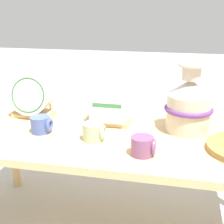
{
  "coord_description": "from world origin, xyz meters",
  "views": [
    {
      "loc": [
        0.3,
        -1.38,
        1.18
      ],
      "look_at": [
        0.0,
        0.0,
        0.69
      ],
      "focal_mm": 50.0,
      "sensor_mm": 36.0,
      "label": 1
    }
  ],
  "objects": [
    {
      "name": "dish_rack_round_plates",
      "position": [
        -0.49,
        0.15,
        0.69
      ],
      "size": [
        0.23,
        0.18,
        0.25
      ],
      "color": "tan",
      "rests_on": "display_table"
    },
    {
      "name": "display_table",
      "position": [
        0.0,
        0.0,
        0.52
      ],
      "size": [
        1.56,
        0.72,
        0.58
      ],
      "color": "tan",
      "rests_on": "ground_plane"
    },
    {
      "name": "ceramic_vase",
      "position": [
        0.36,
        0.11,
        0.72
      ],
      "size": [
        0.24,
        0.24,
        0.34
      ],
      "color": "beige",
      "rests_on": "display_table"
    },
    {
      "name": "mug_sage_glaze",
      "position": [
        -0.07,
        -0.1,
        0.63
      ],
      "size": [
        0.1,
        0.1,
        0.08
      ],
      "color": "#9EB28E",
      "rests_on": "display_table"
    },
    {
      "name": "dish_rack_square_plates",
      "position": [
        -0.04,
        0.14,
        0.66
      ],
      "size": [
        0.22,
        0.16,
        0.2
      ],
      "color": "tan",
      "rests_on": "display_table"
    },
    {
      "name": "mug_plum_glaze",
      "position": [
        0.18,
        -0.2,
        0.63
      ],
      "size": [
        0.1,
        0.1,
        0.08
      ],
      "color": "#7A4770",
      "rests_on": "display_table"
    },
    {
      "name": "mug_cobalt_glaze",
      "position": [
        -0.34,
        -0.06,
        0.63
      ],
      "size": [
        0.1,
        0.1,
        0.08
      ],
      "color": "#42569E",
      "rests_on": "display_table"
    }
  ]
}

